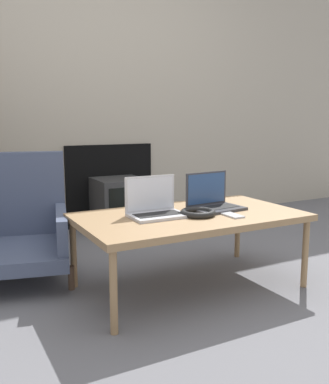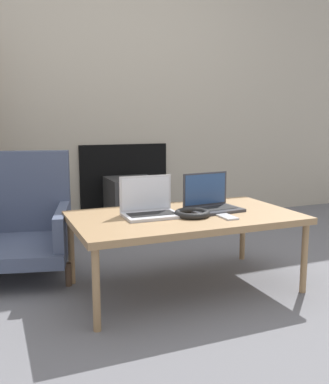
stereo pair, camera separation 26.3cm
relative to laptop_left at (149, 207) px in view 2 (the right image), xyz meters
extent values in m
plane|color=slate|center=(0.19, -0.38, -0.48)|extent=(14.00, 14.00, 0.00)
cube|color=#B7AD99|center=(0.19, 1.60, 0.82)|extent=(7.00, 0.06, 2.60)
cube|color=black|center=(0.33, 1.56, -0.11)|extent=(0.81, 0.03, 0.73)
cube|color=#9E7A51|center=(0.19, -0.05, -0.07)|extent=(1.24, 0.70, 0.04)
cylinder|color=#9E7A51|center=(-0.39, -0.36, -0.28)|extent=(0.04, 0.04, 0.39)
cylinder|color=#9E7A51|center=(0.77, -0.36, -0.28)|extent=(0.04, 0.04, 0.39)
cylinder|color=#9E7A51|center=(-0.39, 0.26, -0.28)|extent=(0.04, 0.04, 0.39)
cylinder|color=#9E7A51|center=(0.77, 0.26, -0.28)|extent=(0.04, 0.04, 0.39)
cube|color=silver|center=(0.00, -0.04, -0.04)|extent=(0.30, 0.21, 0.02)
cube|color=black|center=(0.00, -0.04, -0.03)|extent=(0.26, 0.12, 0.00)
cube|color=silver|center=(0.00, 0.06, 0.07)|extent=(0.30, 0.01, 0.20)
cube|color=white|center=(0.00, 0.06, 0.07)|extent=(0.28, 0.01, 0.18)
cube|color=#38383D|center=(0.39, -0.04, -0.04)|extent=(0.32, 0.23, 0.02)
cube|color=black|center=(0.39, -0.04, -0.03)|extent=(0.27, 0.14, 0.00)
cube|color=#38383D|center=(0.38, 0.06, 0.07)|extent=(0.30, 0.04, 0.20)
cube|color=#2D4C7F|center=(0.38, 0.06, 0.07)|extent=(0.28, 0.03, 0.18)
torus|color=black|center=(0.21, -0.11, -0.03)|extent=(0.20, 0.20, 0.03)
cube|color=silver|center=(0.37, -0.20, -0.04)|extent=(0.07, 0.15, 0.01)
cube|color=#383838|center=(0.33, 1.35, -0.25)|extent=(0.41, 0.40, 0.45)
cube|color=black|center=(0.33, 1.15, -0.25)|extent=(0.34, 0.01, 0.35)
cube|color=#47516B|center=(-0.70, 0.51, -0.30)|extent=(0.80, 0.81, 0.08)
cube|color=#47516B|center=(-0.63, 0.79, 0.00)|extent=(0.66, 0.25, 0.53)
cube|color=#47516B|center=(-0.40, 0.44, -0.16)|extent=(0.20, 0.60, 0.20)
cylinder|color=#4C3828|center=(-0.42, 0.23, -0.41)|extent=(0.04, 0.04, 0.14)
cylinder|color=#4C3828|center=(-0.42, 0.80, -0.41)|extent=(0.04, 0.04, 0.14)
camera|label=1|loc=(-1.03, -2.04, 0.47)|focal=40.00mm
camera|label=2|loc=(-0.79, -2.15, 0.47)|focal=40.00mm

